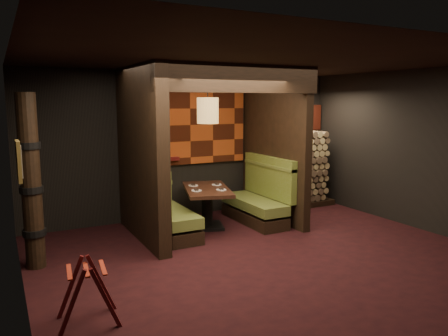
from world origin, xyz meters
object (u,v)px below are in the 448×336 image
at_px(dining_table, 207,201).
at_px(totem_column, 31,183).
at_px(luggage_rack, 87,290).
at_px(booth_bench_left, 165,213).
at_px(booth_bench_right, 259,201).
at_px(pendant_lamp, 208,111).
at_px(firewood_stack, 295,169).

bearing_deg(dining_table, totem_column, -167.99).
bearing_deg(luggage_rack, totem_column, 100.41).
bearing_deg(totem_column, luggage_rack, -79.59).
height_order(booth_bench_left, totem_column, totem_column).
height_order(booth_bench_left, dining_table, booth_bench_left).
bearing_deg(luggage_rack, dining_table, 44.54).
xyz_separation_m(booth_bench_right, pendant_lamp, (-1.06, 0.02, 1.72)).
bearing_deg(luggage_rack, firewood_stack, 32.38).
height_order(booth_bench_right, firewood_stack, firewood_stack).
distance_m(booth_bench_right, pendant_lamp, 2.02).
distance_m(booth_bench_left, firewood_stack, 3.35).
bearing_deg(pendant_lamp, luggage_rack, -136.03).
distance_m(booth_bench_left, pendant_lamp, 1.91).
bearing_deg(dining_table, pendant_lamp, -90.00).
relative_size(pendant_lamp, totem_column, 0.40).
bearing_deg(totem_column, booth_bench_left, 14.75).
distance_m(pendant_lamp, luggage_rack, 3.99).
relative_size(luggage_rack, firewood_stack, 0.41).
height_order(booth_bench_right, dining_table, booth_bench_right).
height_order(luggage_rack, totem_column, totem_column).
bearing_deg(pendant_lamp, booth_bench_right, -1.19).
relative_size(pendant_lamp, luggage_rack, 1.36).
bearing_deg(pendant_lamp, dining_table, 90.00).
bearing_deg(firewood_stack, totem_column, -166.81).
xyz_separation_m(booth_bench_right, dining_table, (-1.06, 0.07, 0.11)).
relative_size(booth_bench_left, booth_bench_right, 1.00).
bearing_deg(pendant_lamp, firewood_stack, 15.71).
relative_size(booth_bench_left, totem_column, 0.67).
bearing_deg(booth_bench_right, firewood_stack, 27.35).
relative_size(booth_bench_left, pendant_lamp, 1.68).
height_order(booth_bench_left, booth_bench_right, same).
bearing_deg(booth_bench_left, firewood_stack, 12.17).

